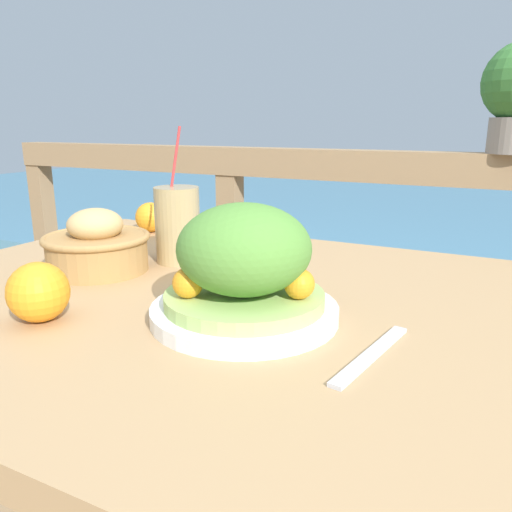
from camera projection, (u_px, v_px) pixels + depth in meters
patio_table at (221, 356)px, 0.80m from camera, size 1.11×0.84×0.78m
railing_fence at (361, 238)px, 1.52m from camera, size 2.80×0.08×0.96m
sea_backdrop at (444, 240)px, 3.81m from camera, size 12.00×4.00×0.34m
salad_plate at (244, 270)px, 0.66m from camera, size 0.25×0.25×0.16m
drink_glass at (177, 225)px, 0.94m from camera, size 0.08×0.08×0.25m
bread_basket at (97, 246)px, 0.88m from camera, size 0.19×0.19×0.11m
knife at (371, 354)px, 0.56m from camera, size 0.05×0.18×0.00m
orange_near_basket at (38, 292)px, 0.66m from camera, size 0.08×0.08×0.08m
orange_near_glass at (150, 217)px, 1.20m from camera, size 0.07×0.07×0.07m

